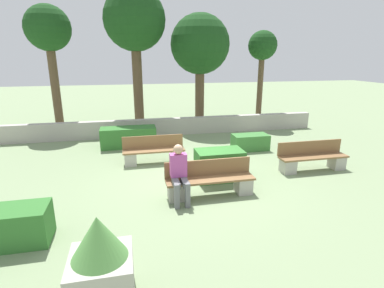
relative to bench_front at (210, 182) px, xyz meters
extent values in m
plane|color=gray|center=(-0.19, 0.90, -0.34)|extent=(60.00, 60.00, 0.00)
cube|color=#ADA89E|center=(-0.19, 6.01, 0.02)|extent=(13.28, 0.30, 0.72)
cube|color=brown|center=(0.00, -0.05, 0.08)|extent=(2.15, 0.44, 0.05)
cube|color=brown|center=(0.00, 0.20, 0.31)|extent=(2.15, 0.04, 0.40)
cube|color=#ADA89E|center=(-0.84, -0.05, -0.14)|extent=(0.36, 0.40, 0.39)
cube|color=#ADA89E|center=(0.84, -0.05, -0.14)|extent=(0.36, 0.40, 0.39)
cube|color=brown|center=(-1.10, 2.55, 0.08)|extent=(1.92, 0.44, 0.05)
cube|color=brown|center=(-1.10, 2.79, 0.31)|extent=(1.92, 0.04, 0.40)
cube|color=#ADA89E|center=(-1.83, 2.55, -0.14)|extent=(0.36, 0.40, 0.39)
cube|color=#ADA89E|center=(-0.37, 2.55, -0.14)|extent=(0.36, 0.40, 0.39)
cube|color=brown|center=(3.41, 0.91, 0.08)|extent=(2.07, 0.44, 0.05)
cube|color=brown|center=(3.41, 1.16, 0.31)|extent=(2.07, 0.05, 0.40)
cube|color=#ADA89E|center=(2.60, 0.91, -0.14)|extent=(0.36, 0.40, 0.39)
cube|color=#ADA89E|center=(4.21, 0.91, -0.14)|extent=(0.36, 0.40, 0.39)
cube|color=slate|center=(-0.87, -0.26, 0.17)|extent=(0.14, 0.46, 0.13)
cube|color=slate|center=(-0.67, -0.26, 0.17)|extent=(0.14, 0.46, 0.13)
cube|color=slate|center=(-0.89, -0.49, -0.05)|extent=(0.11, 0.11, 0.57)
cube|color=slate|center=(-0.65, -0.49, -0.05)|extent=(0.11, 0.11, 0.57)
cube|color=#B74C9E|center=(-0.77, -0.02, 0.51)|extent=(0.38, 0.22, 0.54)
sphere|color=tan|center=(-0.77, -0.04, 0.89)|extent=(0.23, 0.23, 0.23)
cube|color=#33702D|center=(-4.06, -1.12, 0.00)|extent=(1.42, 0.70, 0.68)
cube|color=#3D7A38|center=(2.42, 3.24, -0.06)|extent=(1.27, 0.65, 0.56)
cube|color=#33702D|center=(0.52, 0.91, 0.08)|extent=(1.27, 0.75, 0.83)
cube|color=#33702D|center=(-1.85, 4.56, 0.03)|extent=(2.00, 0.74, 0.74)
cube|color=#ADA89E|center=(-2.32, -2.89, 0.03)|extent=(0.83, 0.83, 0.73)
cone|color=#569347|center=(-2.32, -2.89, 0.69)|extent=(0.73, 0.73, 0.59)
cylinder|color=brown|center=(-4.85, 7.83, 1.60)|extent=(0.36, 0.36, 3.87)
sphere|color=#194219|center=(-4.85, 7.83, 4.05)|extent=(1.88, 1.88, 1.88)
cylinder|color=brown|center=(-1.29, 7.47, 1.68)|extent=(0.43, 0.43, 4.03)
sphere|color=#194219|center=(-1.29, 7.47, 4.42)|extent=(2.65, 2.65, 2.65)
cylinder|color=brown|center=(1.56, 7.41, 1.19)|extent=(0.42, 0.42, 3.04)
sphere|color=#194219|center=(1.56, 7.41, 3.45)|extent=(2.68, 2.68, 2.68)
cylinder|color=brown|center=(4.55, 7.27, 1.35)|extent=(0.27, 0.27, 3.38)
sphere|color=#194219|center=(4.55, 7.27, 3.41)|extent=(1.35, 1.35, 1.35)
camera|label=1|loc=(-1.86, -6.41, 2.91)|focal=28.00mm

